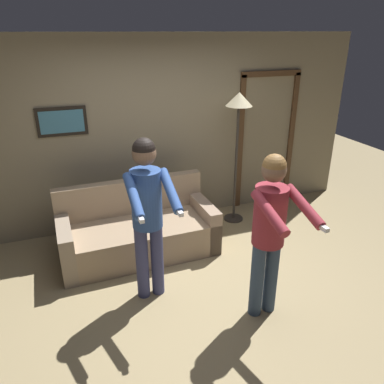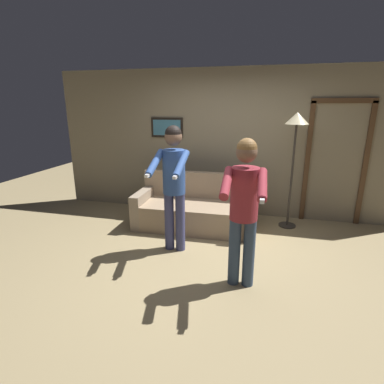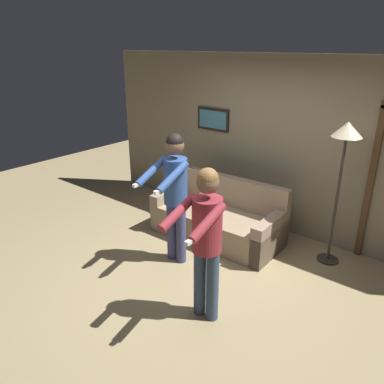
{
  "view_description": "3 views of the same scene",
  "coord_description": "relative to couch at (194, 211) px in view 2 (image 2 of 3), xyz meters",
  "views": [
    {
      "loc": [
        -1.17,
        -3.03,
        2.62
      ],
      "look_at": [
        -0.08,
        -0.09,
        1.26
      ],
      "focal_mm": 35.0,
      "sensor_mm": 36.0,
      "label": 1
    },
    {
      "loc": [
        0.72,
        -3.51,
        1.98
      ],
      "look_at": [
        -0.11,
        -0.15,
        0.97
      ],
      "focal_mm": 28.0,
      "sensor_mm": 36.0,
      "label": 2
    },
    {
      "loc": [
        2.47,
        -3.08,
        2.72
      ],
      "look_at": [
        0.12,
        -0.18,
        1.23
      ],
      "focal_mm": 35.0,
      "sensor_mm": 36.0,
      "label": 3
    }
  ],
  "objects": [
    {
      "name": "ground_plane",
      "position": [
        0.38,
        -1.07,
        -0.28
      ],
      "size": [
        12.0,
        12.0,
        0.0
      ],
      "primitive_type": "plane",
      "color": "#9A875F"
    },
    {
      "name": "back_wall_assembly",
      "position": [
        0.4,
        0.84,
        1.02
      ],
      "size": [
        6.4,
        0.1,
        2.6
      ],
      "color": "gray",
      "rests_on": "ground_plane"
    },
    {
      "name": "couch",
      "position": [
        0.0,
        0.0,
        0.0
      ],
      "size": [
        1.92,
        0.89,
        0.87
      ],
      "color": "#9C8366",
      "rests_on": "ground_plane"
    },
    {
      "name": "torchiere_lamp",
      "position": [
        1.53,
        0.39,
        1.31
      ],
      "size": [
        0.36,
        0.36,
        1.87
      ],
      "color": "#332D28",
      "rests_on": "ground_plane"
    },
    {
      "name": "person_standing_left",
      "position": [
        -0.06,
        -0.89,
        0.77
      ],
      "size": [
        0.43,
        0.7,
        1.73
      ],
      "color": "#3D416E",
      "rests_on": "ground_plane"
    },
    {
      "name": "person_standing_right",
      "position": [
        0.92,
        -1.54,
        0.72
      ],
      "size": [
        0.44,
        0.69,
        1.66
      ],
      "color": "#344660",
      "rests_on": "ground_plane"
    }
  ]
}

